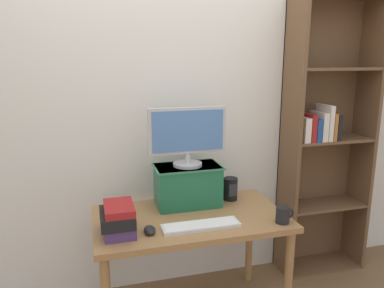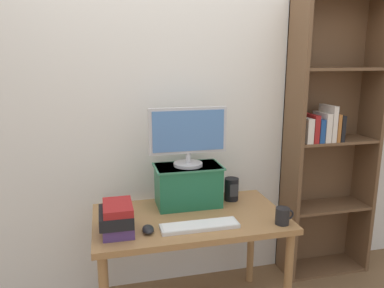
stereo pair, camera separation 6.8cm
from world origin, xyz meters
name	(u,v)px [view 1 (the left image)]	position (x,y,z in m)	size (l,w,h in m)	color
back_wall	(172,110)	(0.00, 0.50, 1.30)	(7.00, 0.08, 2.60)	silver
desk	(190,229)	(0.00, 0.00, 0.62)	(1.17, 0.67, 0.71)	#9E7042
bookshelf_unit	(324,138)	(1.15, 0.34, 1.06)	(0.67, 0.28, 2.09)	brown
riser_box	(188,184)	(0.03, 0.18, 0.85)	(0.43, 0.26, 0.27)	#1E6642
computer_monitor	(188,134)	(0.03, 0.18, 1.18)	(0.50, 0.19, 0.38)	#B7B7BA
keyboard	(201,226)	(0.01, -0.18, 0.72)	(0.45, 0.12, 0.02)	silver
computer_mouse	(150,230)	(-0.28, -0.16, 0.73)	(0.06, 0.10, 0.04)	black
book_stack	(118,219)	(-0.44, -0.12, 0.79)	(0.18, 0.25, 0.17)	#4C336B
coffee_mug	(283,215)	(0.50, -0.24, 0.76)	(0.11, 0.08, 0.10)	black
desk_speaker	(230,189)	(0.34, 0.19, 0.79)	(0.10, 0.10, 0.15)	black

